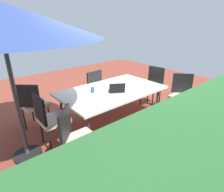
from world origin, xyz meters
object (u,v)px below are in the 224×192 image
at_px(laptop, 117,90).
at_px(chair_west, 152,84).
at_px(chair_northeast, 77,137).
at_px(dining_table, 112,91).
at_px(chair_southeast, 33,103).
at_px(cup, 93,90).
at_px(chair_south, 91,87).
at_px(chair_east, 50,118).
at_px(chair_northwest, 182,94).

bearing_deg(laptop, chair_west, -140.51).
bearing_deg(chair_northeast, dining_table, -15.98).
relative_size(chair_southeast, cup, 8.93).
bearing_deg(laptop, cup, -6.90).
height_order(chair_west, cup, chair_west).
height_order(dining_table, chair_southeast, chair_southeast).
height_order(dining_table, chair_south, chair_south).
xyz_separation_m(dining_table, chair_south, (-0.02, -0.83, -0.14)).
height_order(chair_northeast, cup, chair_northeast).
relative_size(chair_northeast, chair_east, 1.00).
distance_m(chair_west, chair_east, 2.74).
distance_m(dining_table, chair_south, 0.84).
xyz_separation_m(chair_west, chair_northeast, (2.69, 0.78, 0.00)).
bearing_deg(chair_northwest, cup, -161.60).
bearing_deg(chair_west, chair_northeast, -81.09).
distance_m(laptop, cup, 0.48).
relative_size(chair_east, cup, 8.93).
height_order(chair_west, chair_northeast, same).
xyz_separation_m(laptop, cup, (0.37, -0.31, 0.01)).
bearing_deg(dining_table, laptop, 82.22).
xyz_separation_m(chair_south, chair_east, (1.40, 0.82, 0.00)).
xyz_separation_m(chair_northwest, chair_west, (-0.04, -0.86, 0.00)).
bearing_deg(chair_south, cup, 52.62).
bearing_deg(cup, chair_southeast, -34.24).
bearing_deg(chair_southeast, chair_northwest, -168.76).
xyz_separation_m(chair_west, chair_south, (1.35, -0.83, 0.00)).
xyz_separation_m(chair_south, laptop, (0.05, 1.00, 0.22)).
bearing_deg(chair_northeast, chair_west, -30.57).
height_order(chair_southeast, chair_northeast, same).
distance_m(chair_west, laptop, 1.42).
bearing_deg(laptop, chair_southeast, -3.17).
relative_size(chair_south, cup, 8.93).
bearing_deg(chair_northwest, chair_southeast, -163.15).
bearing_deg(cup, chair_east, 7.29).
bearing_deg(chair_south, chair_northeast, 43.83).
relative_size(chair_northwest, chair_northeast, 1.00).
distance_m(dining_table, chair_northwest, 1.60).
xyz_separation_m(chair_southeast, chair_south, (-1.41, -0.02, 0.00)).
relative_size(chair_northwest, chair_southeast, 1.00).
bearing_deg(chair_east, chair_south, -59.78).
xyz_separation_m(dining_table, cup, (0.39, -0.13, 0.10)).
distance_m(chair_south, cup, 0.84).
distance_m(dining_table, chair_southeast, 1.61).
distance_m(dining_table, laptop, 0.20).
bearing_deg(chair_southeast, laptop, -172.83).
bearing_deg(dining_table, chair_northwest, 146.86).
bearing_deg(chair_southeast, dining_table, -167.30).
relative_size(chair_northeast, laptop, 2.44).
bearing_deg(chair_south, chair_northwest, 121.16).
bearing_deg(chair_west, laptop, -90.41).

